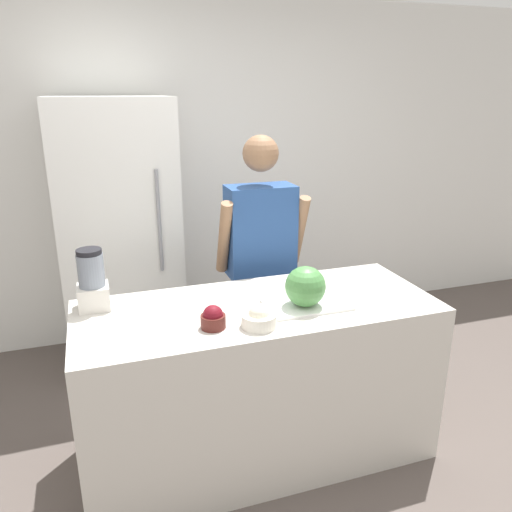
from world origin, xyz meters
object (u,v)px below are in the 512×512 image
refrigerator (120,237)px  bowl_cream (259,318)px  person (260,266)px  blender (92,282)px  bowl_cherries (213,318)px  watermelon (305,286)px

refrigerator → bowl_cream: bearing=-71.2°
person → refrigerator: bearing=141.7°
blender → bowl_cherries: bearing=-37.9°
bowl_cherries → blender: bearing=142.1°
watermelon → blender: (-0.99, 0.33, 0.03)m
bowl_cherries → bowl_cream: size_ratio=0.71×
refrigerator → watermelon: 1.61m
refrigerator → blender: refrigerator is taller
bowl_cherries → watermelon: bearing=7.9°
bowl_cherries → bowl_cream: (0.20, -0.05, -0.00)m
refrigerator → person: 1.05m
refrigerator → watermelon: refrigerator is taller
bowl_cherries → person: bearing=58.0°
person → blender: (-1.02, -0.42, 0.17)m
refrigerator → bowl_cherries: size_ratio=16.38×
refrigerator → bowl_cherries: bearing=-77.9°
blender → bowl_cream: bearing=-32.3°
refrigerator → watermelon: (0.80, -1.39, 0.06)m
watermelon → bowl_cherries: (-0.49, -0.07, -0.07)m
watermelon → bowl_cream: 0.32m
watermelon → blender: size_ratio=0.66×
refrigerator → bowl_cherries: 1.49m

